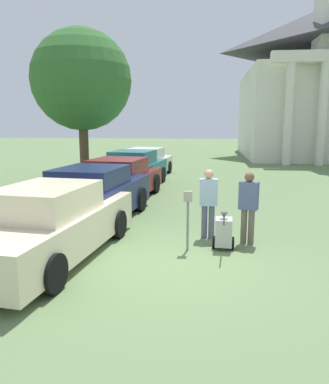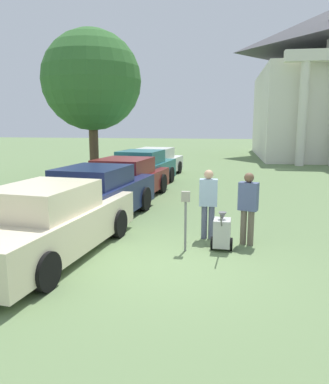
% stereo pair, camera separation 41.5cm
% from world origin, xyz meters
% --- Properties ---
extents(ground_plane, '(120.00, 120.00, 0.00)m').
position_xyz_m(ground_plane, '(0.00, 0.00, 0.00)').
color(ground_plane, '#607A4C').
extents(parked_car_cream, '(2.33, 5.12, 1.52)m').
position_xyz_m(parked_car_cream, '(-2.55, 0.07, 0.70)').
color(parked_car_cream, beige).
rests_on(parked_car_cream, ground_plane).
extents(parked_car_navy, '(2.42, 5.06, 1.55)m').
position_xyz_m(parked_car_navy, '(-2.55, 2.93, 0.73)').
color(parked_car_navy, '#19234C').
rests_on(parked_car_navy, ground_plane).
extents(parked_car_maroon, '(2.50, 5.08, 1.49)m').
position_xyz_m(parked_car_maroon, '(-2.55, 6.05, 0.69)').
color(parked_car_maroon, maroon).
rests_on(parked_car_maroon, ground_plane).
extents(parked_car_teal, '(2.39, 4.83, 1.57)m').
position_xyz_m(parked_car_teal, '(-2.55, 8.81, 0.73)').
color(parked_car_teal, '#23666B').
rests_on(parked_car_teal, ground_plane).
extents(parked_car_white, '(2.36, 4.93, 1.47)m').
position_xyz_m(parked_car_white, '(-2.55, 11.99, 0.68)').
color(parked_car_white, silver).
rests_on(parked_car_white, ground_plane).
extents(parking_meter, '(0.18, 0.09, 1.31)m').
position_xyz_m(parking_meter, '(0.18, 0.80, 0.92)').
color(parking_meter, slate).
rests_on(parking_meter, ground_plane).
extents(person_worker, '(0.42, 0.23, 1.66)m').
position_xyz_m(person_worker, '(0.61, 1.76, 0.94)').
color(person_worker, '#515670').
rests_on(person_worker, ground_plane).
extents(person_supervisor, '(0.47, 0.35, 1.65)m').
position_xyz_m(person_supervisor, '(1.51, 1.46, 0.94)').
color(person_supervisor, '#665B4C').
rests_on(person_supervisor, ground_plane).
extents(equipment_cart, '(0.48, 0.99, 1.00)m').
position_xyz_m(equipment_cart, '(0.95, 1.00, 0.39)').
color(equipment_cart, '#B2B2AD').
rests_on(equipment_cart, ground_plane).
extents(church, '(10.60, 14.30, 22.37)m').
position_xyz_m(church, '(8.88, 25.21, 6.05)').
color(church, silver).
rests_on(church, ground_plane).
extents(shade_tree, '(4.67, 4.67, 7.04)m').
position_xyz_m(shade_tree, '(-5.34, 10.59, 4.69)').
color(shade_tree, brown).
rests_on(shade_tree, ground_plane).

